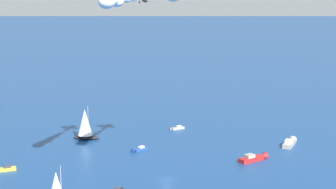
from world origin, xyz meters
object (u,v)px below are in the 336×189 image
sailboat_outer_ring_b (85,124)px  motorboat_far_stbd (139,150)px  motorboat_outer_ring_c (2,169)px  motorboat_far_port (290,143)px  motorboat_trailing (254,158)px  motorboat_outer_ring_a (176,128)px

sailboat_outer_ring_b → motorboat_far_stbd: bearing=-56.1°
motorboat_outer_ring_c → motorboat_far_stbd: bearing=8.5°
motorboat_far_port → motorboat_trailing: 22.97m
sailboat_outer_ring_b → motorboat_outer_ring_c: 40.48m
motorboat_far_stbd → motorboat_trailing: motorboat_trailing is taller
motorboat_outer_ring_a → sailboat_outer_ring_b: 35.44m
motorboat_outer_ring_a → motorboat_far_stbd: bearing=-133.7°
motorboat_far_port → motorboat_far_stbd: motorboat_far_port is taller
motorboat_far_stbd → sailboat_outer_ring_b: 24.71m
motorboat_far_stbd → motorboat_outer_ring_c: 44.07m
motorboat_far_port → sailboat_outer_ring_b: (-64.08, 30.57, 4.73)m
motorboat_far_port → motorboat_outer_ring_c: (-94.17, 3.95, -0.27)m
motorboat_outer_ring_a → sailboat_outer_ring_b: sailboat_outer_ring_b is taller
motorboat_outer_ring_a → motorboat_outer_ring_c: 71.26m
motorboat_far_port → sailboat_outer_ring_b: sailboat_outer_ring_b is taller
motorboat_far_stbd → motorboat_outer_ring_c: size_ratio=0.88×
motorboat_far_stbd → motorboat_trailing: size_ratio=0.59×
motorboat_trailing → sailboat_outer_ring_b: (-44.29, 42.21, 4.74)m
motorboat_far_stbd → motorboat_outer_ring_a: motorboat_far_stbd is taller
motorboat_far_port → motorboat_far_stbd: bearing=168.3°
motorboat_far_stbd → motorboat_outer_ring_a: 31.11m
motorboat_outer_ring_c → motorboat_trailing: bearing=-11.8°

